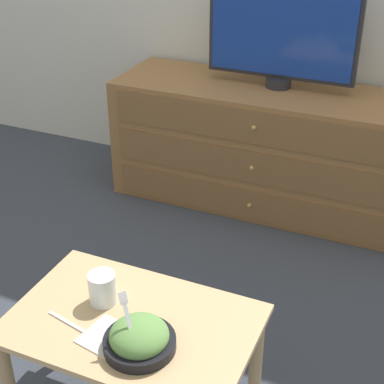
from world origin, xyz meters
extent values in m
plane|color=#383D47|center=(0.00, 0.00, 0.00)|extent=(12.00, 12.00, 0.00)
cube|color=olive|center=(0.09, -0.28, 0.32)|extent=(1.62, 0.51, 0.65)
cube|color=brown|center=(0.09, -0.54, 0.11)|extent=(1.49, 0.01, 0.17)
sphere|color=tan|center=(0.09, -0.55, 0.11)|extent=(0.02, 0.02, 0.02)
cube|color=brown|center=(0.09, -0.54, 0.32)|extent=(1.49, 0.01, 0.17)
sphere|color=tan|center=(0.09, -0.55, 0.32)|extent=(0.02, 0.02, 0.02)
cube|color=brown|center=(0.09, -0.54, 0.54)|extent=(1.49, 0.01, 0.17)
sphere|color=tan|center=(0.09, -0.55, 0.54)|extent=(0.02, 0.02, 0.02)
cylinder|color=#232328|center=(0.12, -0.24, 0.67)|extent=(0.13, 0.13, 0.05)
cube|color=#232328|center=(0.12, -0.23, 0.92)|extent=(0.75, 0.04, 0.45)
cube|color=navy|center=(0.12, -0.25, 0.92)|extent=(0.71, 0.01, 0.41)
cube|color=tan|center=(0.14, -1.85, 0.41)|extent=(0.76, 0.50, 0.02)
cylinder|color=tan|center=(-0.20, -1.64, 0.20)|extent=(0.04, 0.04, 0.40)
cylinder|color=tan|center=(0.48, -1.64, 0.20)|extent=(0.04, 0.04, 0.40)
cylinder|color=black|center=(0.21, -1.94, 0.44)|extent=(0.21, 0.21, 0.03)
ellipsoid|color=#66994C|center=(0.21, -1.94, 0.46)|extent=(0.17, 0.17, 0.09)
cube|color=white|center=(0.20, -1.96, 0.51)|extent=(0.07, 0.06, 0.14)
cube|color=white|center=(0.17, -1.94, 0.58)|extent=(0.03, 0.03, 0.03)
cylinder|color=#9E6638|center=(0.01, -1.81, 0.45)|extent=(0.08, 0.08, 0.07)
cylinder|color=white|center=(0.01, -1.81, 0.47)|extent=(0.09, 0.09, 0.11)
cube|color=silver|center=(0.11, -1.94, 0.42)|extent=(0.17, 0.17, 0.00)
cube|color=white|center=(-0.02, -1.94, 0.42)|extent=(0.19, 0.05, 0.01)
camera|label=1|loc=(0.86, -3.04, 1.65)|focal=55.00mm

